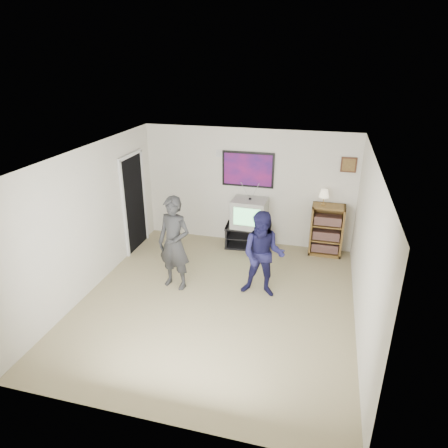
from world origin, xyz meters
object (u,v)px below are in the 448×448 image
at_px(bookshelf, 327,230).
at_px(person_short, 263,255).
at_px(crt_television, 250,213).
at_px(person_tall, 174,243).
at_px(media_stand, 248,236).

xyz_separation_m(bookshelf, person_short, (-1.02, -1.85, 0.22)).
height_order(crt_television, person_tall, person_tall).
distance_m(media_stand, person_tall, 2.22).
relative_size(media_stand, crt_television, 1.41).
bearing_deg(bookshelf, person_short, -118.79).
xyz_separation_m(media_stand, bookshelf, (1.62, 0.05, 0.30)).
height_order(bookshelf, person_short, person_short).
relative_size(crt_television, bookshelf, 0.66).
bearing_deg(person_tall, person_short, 16.19).
bearing_deg(crt_television, bookshelf, 3.90).
distance_m(person_tall, person_short, 1.55).
bearing_deg(person_tall, media_stand, 75.93).
relative_size(media_stand, person_short, 0.66).
relative_size(bookshelf, person_short, 0.71).
bearing_deg(person_tall, crt_television, 75.51).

